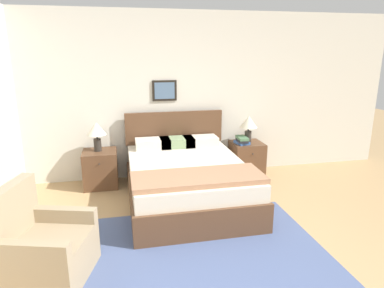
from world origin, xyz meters
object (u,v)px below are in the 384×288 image
(bed, at_px, (187,179))
(nightstand_near_window, at_px, (101,169))
(table_lamp_by_door, at_px, (248,124))
(nightstand_by_door, at_px, (247,159))
(armchair, at_px, (42,249))
(table_lamp_near_window, at_px, (97,131))

(bed, xyz_separation_m, nightstand_near_window, (-1.17, 0.79, -0.03))
(table_lamp_by_door, bearing_deg, nightstand_by_door, -121.97)
(nightstand_by_door, xyz_separation_m, table_lamp_by_door, (0.02, 0.02, 0.58))
(bed, bearing_deg, nightstand_by_door, 34.09)
(table_lamp_by_door, bearing_deg, armchair, -142.06)
(nightstand_near_window, height_order, table_lamp_by_door, table_lamp_by_door)
(armchair, bearing_deg, nightstand_near_window, -174.93)
(armchair, distance_m, table_lamp_by_door, 3.56)
(nightstand_by_door, bearing_deg, armchair, -142.22)
(nightstand_near_window, distance_m, nightstand_by_door, 2.34)
(armchair, relative_size, nightstand_near_window, 1.60)
(nightstand_by_door, bearing_deg, nightstand_near_window, 180.00)
(nightstand_near_window, bearing_deg, table_lamp_by_door, 0.59)
(nightstand_by_door, height_order, table_lamp_by_door, table_lamp_by_door)
(armchair, height_order, nightstand_near_window, armchair)
(bed, distance_m, nightstand_by_door, 1.41)
(bed, distance_m, armchair, 2.08)
(armchair, xyz_separation_m, table_lamp_by_door, (2.77, 2.16, 0.57))
(nightstand_near_window, bearing_deg, nightstand_by_door, 0.00)
(armchair, height_order, table_lamp_by_door, table_lamp_by_door)
(table_lamp_by_door, bearing_deg, bed, -145.45)
(nightstand_near_window, xyz_separation_m, table_lamp_near_window, (-0.02, 0.02, 0.58))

